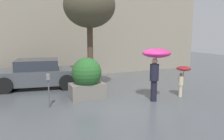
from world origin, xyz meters
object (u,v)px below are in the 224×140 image
Objects in this scene: person_adult at (156,59)px; person_child at (183,73)px; parked_car_near at (38,74)px; parking_meter at (48,83)px; street_tree at (89,7)px; planter_box at (87,78)px.

person_adult is 1.43m from person_child.
parked_car_near reaches higher than parking_meter.
person_child is 5.17m from parking_meter.
street_tree is 3.90m from parking_meter.
person_child is 1.06× the size of parking_meter.
person_adult is 3.69m from street_tree.
planter_box is 0.36× the size of parked_car_near.
planter_box is at bearing 19.20° from parking_meter.
person_adult reaches higher than person_child.
planter_box reaches higher than person_child.
planter_box is 0.82× the size of person_adult.
street_tree is at bearing 91.64° from person_adult.
person_adult is 0.44× the size of parked_car_near.
street_tree is (2.13, -1.53, 3.04)m from parked_car_near.
person_adult is at bearing -11.24° from parking_meter.
person_child is 4.79m from street_tree.
person_child is 0.27× the size of street_tree.
parked_car_near is (-3.87, 4.03, -0.96)m from person_adult.
parking_meter is at bearing -140.03° from street_tree.
planter_box is 3.14m from street_tree.
planter_box is 1.37× the size of parking_meter.
person_child reaches higher than parking_meter.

